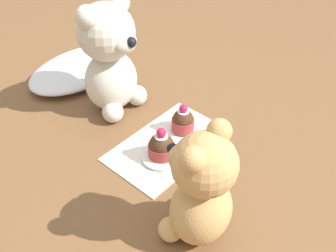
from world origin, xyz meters
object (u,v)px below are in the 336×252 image
Objects in this scene: cupcake_near_cream_bear at (183,121)px; saucer_plate at (162,155)px; teddy_bear_cream at (110,58)px; teddy_bear_tan at (201,190)px.

cupcake_near_cream_bear is 0.10m from saucer_plate.
teddy_bear_cream is 0.22m from cupcake_near_cream_bear.
saucer_plate is (-0.06, -0.21, -0.13)m from teddy_bear_cream.
cupcake_near_cream_bear is (0.19, 0.19, -0.08)m from teddy_bear_tan.
teddy_bear_tan is at bearing -134.52° from cupcake_near_cream_bear.
teddy_bear_tan is (-0.15, -0.38, -0.03)m from teddy_bear_cream.
cupcake_near_cream_bear is at bearing -140.64° from teddy_bear_tan.
teddy_bear_cream reaches higher than saucer_plate.
saucer_plate is at bearing -124.71° from teddy_bear_tan.
teddy_bear_cream is 0.25m from saucer_plate.
teddy_bear_cream is at bearing 74.44° from saucer_plate.
teddy_bear_cream is 0.41m from teddy_bear_tan.
cupcake_near_cream_bear is (0.04, -0.18, -0.11)m from teddy_bear_cream.
teddy_bear_tan reaches higher than cupcake_near_cream_bear.
teddy_bear_cream is at bearing 102.12° from cupcake_near_cream_bear.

